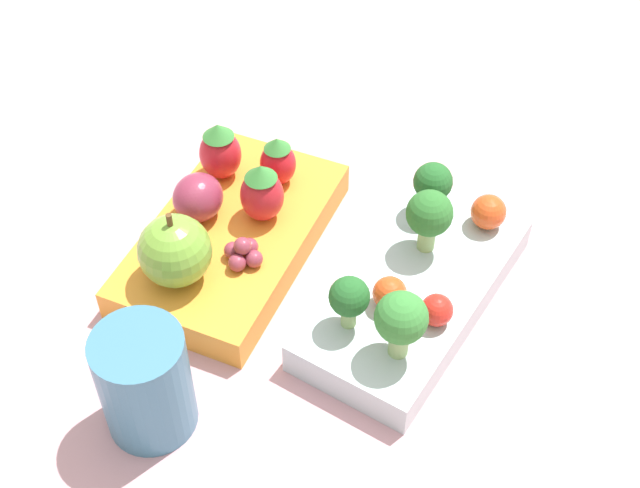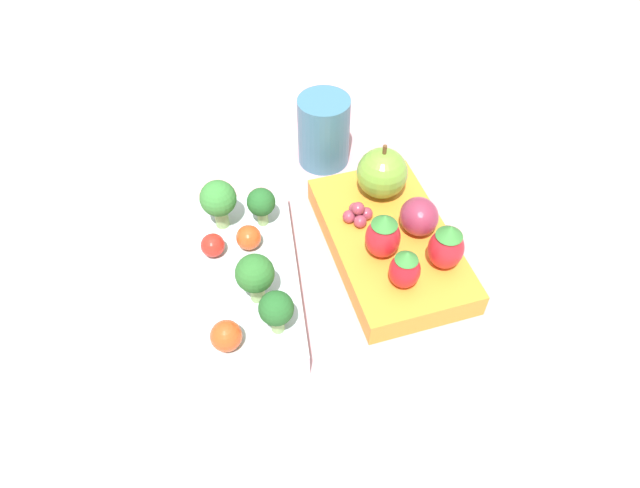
% 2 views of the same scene
% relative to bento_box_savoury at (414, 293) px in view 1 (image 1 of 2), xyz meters
% --- Properties ---
extents(ground_plane, '(4.00, 4.00, 0.00)m').
position_rel_bento_box_savoury_xyz_m(ground_plane, '(0.01, -0.07, -0.01)').
color(ground_plane, '#C6939E').
extents(bento_box_savoury, '(0.21, 0.12, 0.03)m').
position_rel_bento_box_savoury_xyz_m(bento_box_savoury, '(0.00, 0.00, 0.00)').
color(bento_box_savoury, silver).
rests_on(bento_box_savoury, ground_plane).
extents(bento_box_fruit, '(0.21, 0.13, 0.03)m').
position_rel_bento_box_savoury_xyz_m(bento_box_fruit, '(0.01, -0.15, -0.00)').
color(bento_box_fruit, orange).
rests_on(bento_box_fruit, ground_plane).
extents(broccoli_floret_0, '(0.04, 0.04, 0.05)m').
position_rel_bento_box_savoury_xyz_m(broccoli_floret_0, '(-0.03, -0.01, 0.05)').
color(broccoli_floret_0, '#93B770').
rests_on(broccoli_floret_0, bento_box_savoury).
extents(broccoli_floret_1, '(0.03, 0.03, 0.04)m').
position_rel_bento_box_savoury_xyz_m(broccoli_floret_1, '(0.06, -0.03, 0.04)').
color(broccoli_floret_1, '#93B770').
rests_on(broccoli_floret_1, bento_box_savoury).
extents(broccoli_floret_2, '(0.04, 0.04, 0.06)m').
position_rel_bento_box_savoury_xyz_m(broccoli_floret_2, '(0.06, 0.01, 0.05)').
color(broccoli_floret_2, '#93B770').
rests_on(broccoli_floret_2, bento_box_savoury).
extents(broccoli_floret_3, '(0.03, 0.03, 0.05)m').
position_rel_bento_box_savoury_xyz_m(broccoli_floret_3, '(-0.07, -0.02, 0.04)').
color(broccoli_floret_3, '#93B770').
rests_on(broccoli_floret_3, bento_box_savoury).
extents(cherry_tomato_0, '(0.02, 0.02, 0.02)m').
position_rel_bento_box_savoury_xyz_m(cherry_tomato_0, '(0.03, -0.01, 0.03)').
color(cherry_tomato_0, '#DB4C1E').
rests_on(cherry_tomato_0, bento_box_savoury).
extents(cherry_tomato_1, '(0.03, 0.03, 0.03)m').
position_rel_bento_box_savoury_xyz_m(cherry_tomato_1, '(-0.08, 0.03, 0.03)').
color(cherry_tomato_1, '#DB4C1E').
rests_on(cherry_tomato_1, bento_box_savoury).
extents(cherry_tomato_2, '(0.02, 0.02, 0.02)m').
position_rel_bento_box_savoury_xyz_m(cherry_tomato_2, '(0.03, 0.03, 0.03)').
color(cherry_tomato_2, red).
rests_on(cherry_tomato_2, bento_box_savoury).
extents(apple, '(0.05, 0.05, 0.06)m').
position_rel_bento_box_savoury_xyz_m(apple, '(0.07, -0.16, 0.04)').
color(apple, '#70A838').
rests_on(apple, bento_box_fruit).
extents(strawberry_0, '(0.03, 0.03, 0.05)m').
position_rel_bento_box_savoury_xyz_m(strawberry_0, '(-0.03, -0.19, 0.04)').
color(strawberry_0, red).
rests_on(strawberry_0, bento_box_fruit).
extents(strawberry_1, '(0.03, 0.03, 0.05)m').
position_rel_bento_box_savoury_xyz_m(strawberry_1, '(-0.01, -0.13, 0.04)').
color(strawberry_1, red).
rests_on(strawberry_1, bento_box_fruit).
extents(strawberry_2, '(0.03, 0.03, 0.04)m').
position_rel_bento_box_savoury_xyz_m(strawberry_2, '(-0.05, -0.14, 0.04)').
color(strawberry_2, red).
rests_on(strawberry_2, bento_box_fruit).
extents(plum, '(0.04, 0.04, 0.04)m').
position_rel_bento_box_savoury_xyz_m(plum, '(0.02, -0.18, 0.03)').
color(plum, '#892D47').
rests_on(plum, bento_box_fruit).
extents(grape_cluster, '(0.03, 0.03, 0.02)m').
position_rel_bento_box_savoury_xyz_m(grape_cluster, '(0.04, -0.12, 0.02)').
color(grape_cluster, '#93384C').
rests_on(grape_cluster, bento_box_fruit).
extents(drinking_cup, '(0.06, 0.06, 0.08)m').
position_rel_bento_box_savoury_xyz_m(drinking_cup, '(0.17, -0.12, 0.03)').
color(drinking_cup, teal).
rests_on(drinking_cup, ground_plane).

